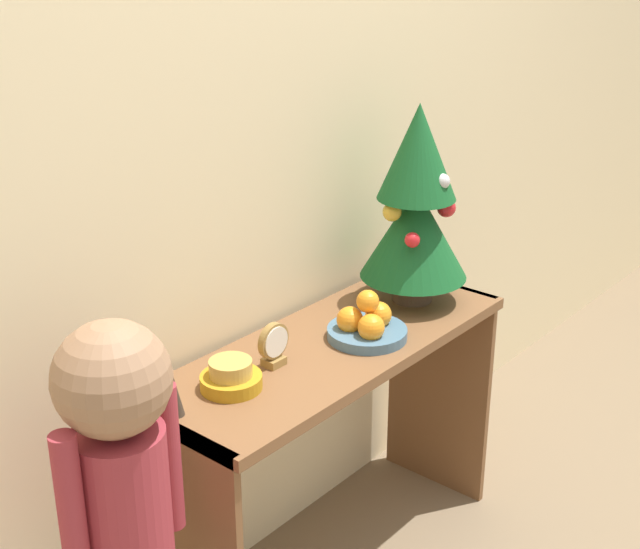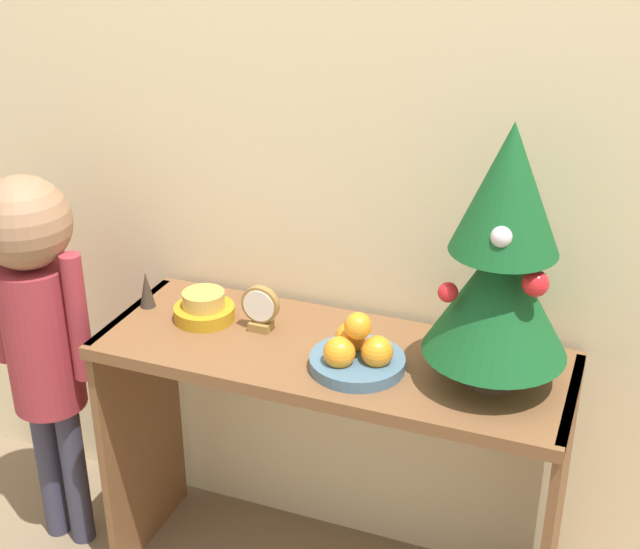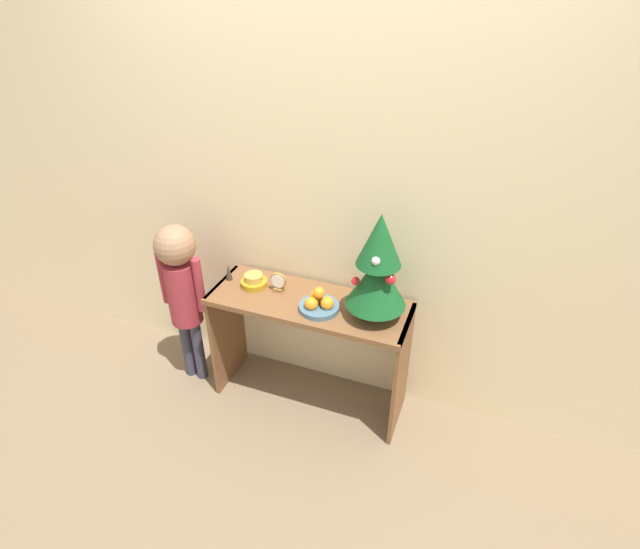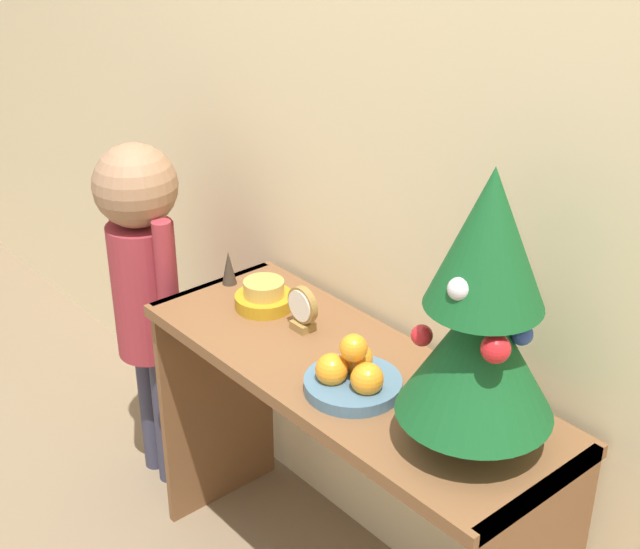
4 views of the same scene
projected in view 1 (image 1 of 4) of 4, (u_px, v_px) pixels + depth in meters
back_wall at (258, 111)px, 2.19m from camera, size 7.00×0.05×2.50m
console_table at (332, 398)px, 2.32m from camera, size 1.06×0.39×0.69m
mini_tree at (416, 206)px, 2.41m from camera, size 0.30×0.30×0.56m
fruit_bowl at (367, 325)px, 2.27m from camera, size 0.21×0.21×0.13m
singing_bowl at (231, 377)px, 2.03m from camera, size 0.14×0.14×0.07m
desk_clock at (274, 345)px, 2.13m from camera, size 0.09×0.04×0.11m
figurine at (175, 396)px, 1.92m from camera, size 0.04×0.04×0.09m
child_figure at (123, 485)px, 1.70m from camera, size 0.28×0.22×1.03m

